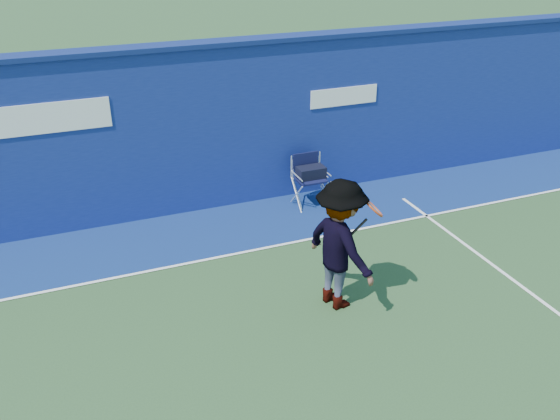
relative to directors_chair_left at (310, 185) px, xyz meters
name	(u,v)px	position (x,y,z in m)	size (l,w,h in m)	color
ground	(256,400)	(-2.72, -4.54, -0.38)	(80.00, 80.00, 0.00)	#294826
stadium_wall	(156,133)	(-2.72, 0.66, 1.17)	(24.00, 0.50, 3.08)	navy
out_of_bounds_strip	(177,238)	(-2.72, -0.44, -0.37)	(24.00, 1.80, 0.01)	navy
court_lines	(240,366)	(-2.72, -3.94, -0.37)	(24.00, 12.00, 0.01)	white
directors_chair_left	(310,185)	(0.00, 0.00, 0.00)	(0.52, 0.49, 0.89)	silver
directors_chair_right	(310,190)	(-0.03, -0.08, -0.07)	(0.59, 0.53, 0.98)	silver
water_bottle	(354,196)	(0.82, -0.28, -0.25)	(0.07, 0.07, 0.26)	white
tennis_player	(340,245)	(-0.98, -3.16, 0.58)	(1.08, 1.38, 1.92)	#EA4738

